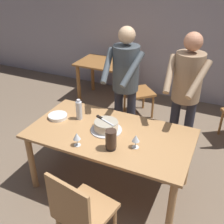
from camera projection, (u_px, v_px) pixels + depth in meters
The scene contains 15 objects.
ground_plane at pixel (110, 184), 3.24m from camera, with size 14.00×14.00×0.00m, color #7A6651.
back_wall at pixel (176, 26), 4.75m from camera, with size 10.00×0.12×2.70m, color #ADA8B2.
main_dining_table at pixel (110, 140), 2.92m from camera, with size 1.75×0.93×0.75m.
cake_on_platter at pixel (106, 126), 2.88m from camera, with size 0.34×0.34×0.11m.
cake_knife at pixel (102, 119), 2.90m from camera, with size 0.26×0.13×0.02m.
plate_stack at pixel (58, 116), 3.13m from camera, with size 0.22×0.22×0.04m.
wine_glass_near at pixel (136, 139), 2.59m from camera, with size 0.08×0.08×0.14m.
wine_glass_far at pixel (77, 137), 2.62m from camera, with size 0.08×0.08×0.14m.
water_bottle at pixel (79, 110), 3.06m from camera, with size 0.07×0.07×0.25m.
hurricane_lamp at pixel (111, 140), 2.57m from camera, with size 0.11×0.11×0.21m.
person_cutting_cake at pixel (125, 80), 3.29m from camera, with size 0.47×0.56×1.72m.
person_standing_beside at pixel (186, 90), 3.04m from camera, with size 0.47×0.56×1.72m.
chair_near_side at pixel (80, 211), 2.29m from camera, with size 0.51×0.51×0.90m.
background_table at pixel (105, 71), 4.96m from camera, with size 1.00×0.70×0.74m.
background_chair_2 at pixel (135, 89), 4.45m from camera, with size 0.62×0.62×0.90m.
Camera 1 is at (1.02, -2.16, 2.35)m, focal length 43.16 mm.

